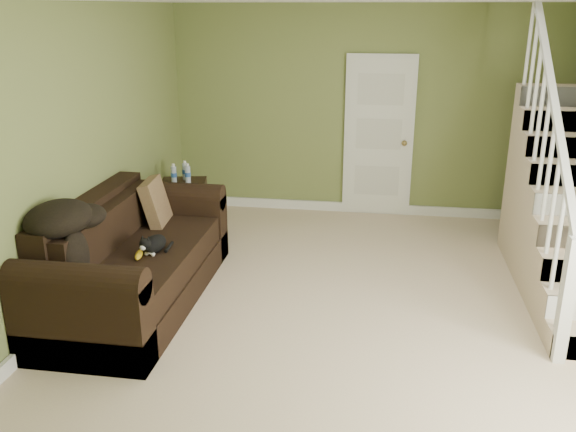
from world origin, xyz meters
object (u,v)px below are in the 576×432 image
(sofa, at_px, (132,263))
(side_table, at_px, (184,206))
(cat, at_px, (154,244))
(banana, at_px, (139,255))

(sofa, distance_m, side_table, 1.81)
(cat, height_order, banana, cat)
(sofa, xyz_separation_m, banana, (0.17, -0.21, 0.18))
(banana, bearing_deg, sofa, 117.07)
(cat, bearing_deg, banana, -114.54)
(sofa, bearing_deg, banana, -52.10)
(sofa, bearing_deg, side_table, 93.30)
(cat, relative_size, banana, 2.08)
(side_table, relative_size, cat, 1.98)
(sofa, height_order, cat, sofa)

